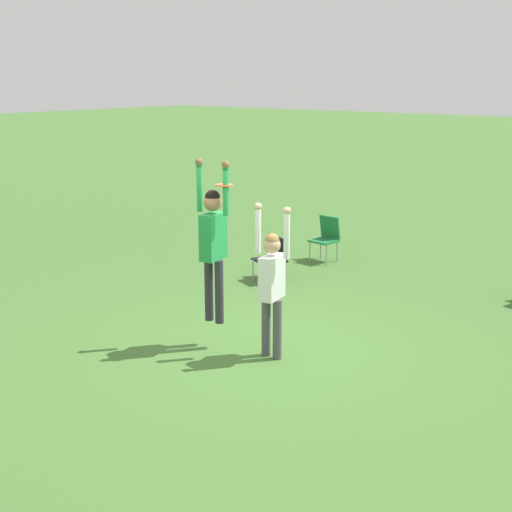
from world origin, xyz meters
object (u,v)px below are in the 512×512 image
frisbee (224,185)px  camping_chair_0 (327,235)px  camping_chair_2 (273,255)px  person_jumping (213,237)px  person_defending (272,278)px

frisbee → camping_chair_0: 5.50m
camping_chair_0 → camping_chair_2: 1.81m
person_jumping → person_defending: (0.88, 0.16, -0.47)m
camping_chair_2 → frisbee: bearing=140.0°
camping_chair_2 → camping_chair_0: bearing=-66.8°
person_defending → person_jumping: bearing=-90.0°
person_defending → frisbee: bearing=-88.5°
person_defending → camping_chair_0: 5.36m
person_jumping → frisbee: size_ratio=9.70×
person_defending → camping_chair_2: (-2.27, 3.02, -0.63)m
camping_chair_0 → camping_chair_2: (-0.01, -1.81, -0.06)m
person_jumping → person_defending: 1.01m
camping_chair_0 → camping_chair_2: camping_chair_0 is taller
frisbee → person_jumping: bearing=-175.1°
camping_chair_0 → frisbee: bearing=113.1°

